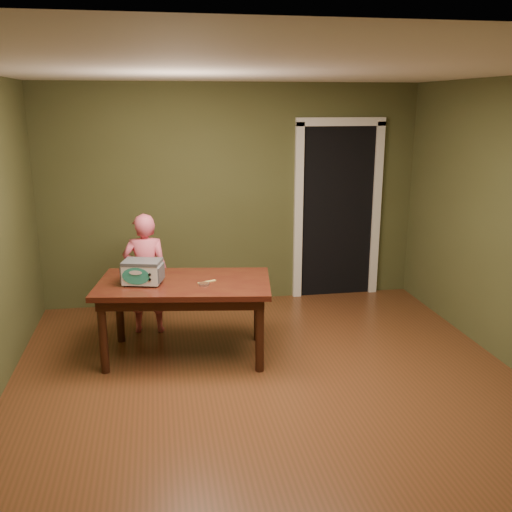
% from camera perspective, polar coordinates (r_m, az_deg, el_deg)
% --- Properties ---
extents(floor, '(5.00, 5.00, 0.00)m').
position_cam_1_polar(floor, '(4.88, 1.91, -13.92)').
color(floor, brown).
rests_on(floor, ground).
extents(room_shell, '(4.52, 5.02, 2.61)m').
position_cam_1_polar(room_shell, '(4.32, 2.11, 6.30)').
color(room_shell, '#464B28').
rests_on(room_shell, ground).
extents(doorway, '(1.10, 0.66, 2.25)m').
position_cam_1_polar(doorway, '(7.41, 7.43, 4.76)').
color(doorway, black).
rests_on(doorway, ground).
extents(dining_table, '(1.72, 1.13, 0.75)m').
position_cam_1_polar(dining_table, '(5.41, -7.17, -3.53)').
color(dining_table, '#3C120D').
rests_on(dining_table, floor).
extents(toy_oven, '(0.40, 0.32, 0.22)m').
position_cam_1_polar(toy_oven, '(5.33, -11.29, -1.50)').
color(toy_oven, '#4C4F54').
rests_on(toy_oven, dining_table).
extents(baking_pan, '(0.10, 0.10, 0.02)m').
position_cam_1_polar(baking_pan, '(5.24, -5.23, -2.80)').
color(baking_pan, silver).
rests_on(baking_pan, dining_table).
extents(spatula, '(0.18, 0.09, 0.01)m').
position_cam_1_polar(spatula, '(5.33, -4.94, -2.58)').
color(spatula, '#E1CC61').
rests_on(spatula, dining_table).
extents(child, '(0.49, 0.35, 1.28)m').
position_cam_1_polar(child, '(6.06, -10.94, -1.74)').
color(child, '#EE627A').
rests_on(child, floor).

